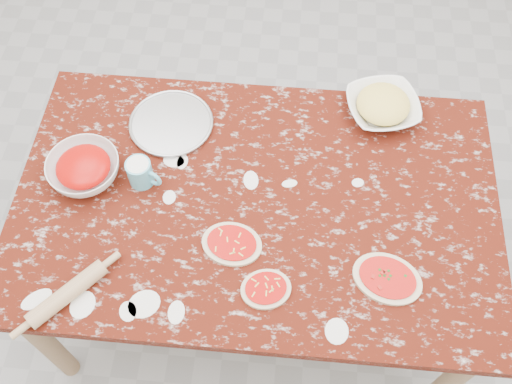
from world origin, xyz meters
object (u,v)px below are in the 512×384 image
object	(u,v)px
flour_mug	(141,173)
cheese_bowl	(382,107)
sauce_bowl	(84,169)
rolling_pin	(67,294)
worktable	(256,212)
pizza_tray	(171,124)

from	to	relation	value
flour_mug	cheese_bowl	bearing A→B (deg)	24.60
sauce_bowl	rolling_pin	xyz separation A→B (m)	(0.05, -0.43, -0.01)
worktable	rolling_pin	distance (m)	0.66
rolling_pin	sauce_bowl	bearing A→B (deg)	96.96
pizza_tray	flour_mug	xyz separation A→B (m)	(-0.05, -0.24, 0.04)
cheese_bowl	flour_mug	xyz separation A→B (m)	(-0.80, -0.37, 0.02)
pizza_tray	worktable	bearing A→B (deg)	-40.69
sauce_bowl	flour_mug	xyz separation A→B (m)	(0.19, -0.00, 0.01)
sauce_bowl	flour_mug	size ratio (longest dim) A/B	1.99
pizza_tray	sauce_bowl	size ratio (longest dim) A/B	1.21
flour_mug	rolling_pin	xyz separation A→B (m)	(-0.14, -0.43, -0.02)
pizza_tray	flour_mug	bearing A→B (deg)	-102.58
worktable	rolling_pin	world-z (taller)	rolling_pin
pizza_tray	rolling_pin	size ratio (longest dim) A/B	1.13
flour_mug	rolling_pin	distance (m)	0.45
sauce_bowl	pizza_tray	bearing A→B (deg)	43.93
worktable	cheese_bowl	distance (m)	0.59
sauce_bowl	worktable	bearing A→B (deg)	-4.35
cheese_bowl	flour_mug	size ratio (longest dim) A/B	2.09
flour_mug	rolling_pin	bearing A→B (deg)	-108.37
sauce_bowl	rolling_pin	bearing A→B (deg)	-83.04
cheese_bowl	flour_mug	world-z (taller)	flour_mug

